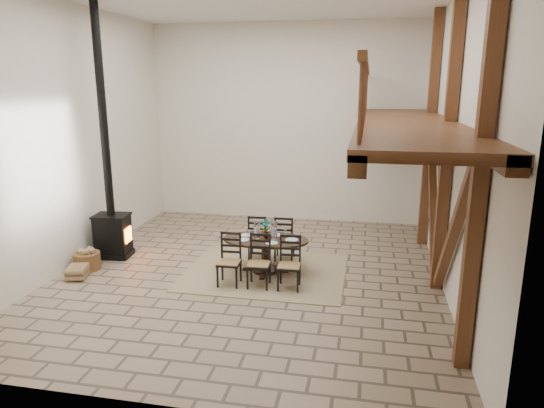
% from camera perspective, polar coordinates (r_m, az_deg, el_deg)
% --- Properties ---
extents(ground, '(8.00, 8.00, 0.00)m').
position_cam_1_polar(ground, '(9.33, -2.59, -8.10)').
color(ground, gray).
rests_on(ground, ground).
extents(room_shell, '(7.02, 8.02, 5.01)m').
position_cam_1_polar(room_shell, '(8.45, 5.18, 10.60)').
color(room_shell, silver).
rests_on(room_shell, ground).
extents(rug, '(3.00, 2.50, 0.02)m').
position_cam_1_polar(rug, '(9.36, -0.74, -7.95)').
color(rug, tan).
rests_on(rug, ground).
extents(dining_table, '(1.66, 1.85, 1.04)m').
position_cam_1_polar(dining_table, '(9.14, -0.85, -6.03)').
color(dining_table, black).
rests_on(dining_table, ground).
extents(wood_stove, '(0.75, 0.60, 5.00)m').
position_cam_1_polar(wood_stove, '(10.38, -18.49, -0.07)').
color(wood_stove, black).
rests_on(wood_stove, ground).
extents(log_basket, '(0.51, 0.51, 0.42)m').
position_cam_1_polar(log_basket, '(10.10, -20.93, -6.20)').
color(log_basket, brown).
rests_on(log_basket, ground).
extents(log_stack, '(0.44, 0.53, 0.23)m').
position_cam_1_polar(log_stack, '(9.74, -21.90, -7.45)').
color(log_stack, '#9C7F57').
rests_on(log_stack, ground).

